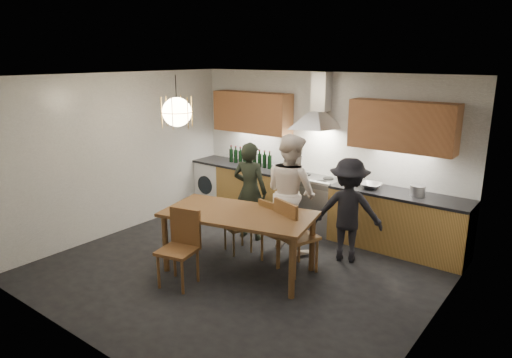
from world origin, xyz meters
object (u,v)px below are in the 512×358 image
Objects in this scene: mixing_bowl at (371,186)px; person_right at (348,210)px; dining_table at (239,219)px; person_mid at (291,192)px; stock_pot at (418,191)px; chair_back_left at (233,223)px; person_left at (250,191)px; wine_bottles at (250,157)px; chair_front at (181,242)px.

person_right is at bearing -90.45° from mixing_bowl.
dining_table is 1.22× the size of person_mid.
person_right is 7.07× the size of stock_pot.
chair_back_left is 0.51× the size of person_left.
dining_table is at bearing -117.39° from mixing_bowl.
wine_bottles is (-1.52, 0.95, 0.17)m from person_mid.
person_mid reaches higher than chair_front.
stock_pot is (1.70, 1.98, 0.23)m from dining_table.
chair_front is 0.62× the size of person_left.
person_left is 4.79× the size of mixing_bowl.
wine_bottles reaches higher than mixing_bowl.
wine_bottles is (-0.79, 1.01, 0.27)m from person_left.
wine_bottles is at bearing -62.46° from person_left.
chair_front is 4.61× the size of stock_pot.
dining_table is 0.68m from chair_back_left.
person_mid is 1.82m from stock_pot.
dining_table is 1.45× the size of person_right.
person_right reaches higher than wine_bottles.
person_right is (0.87, 0.15, -0.14)m from person_mid.
chair_back_left is 2.71m from stock_pot.
mixing_bowl is 1.55× the size of stock_pot.
stock_pot is (2.31, 0.96, 0.19)m from person_left.
person_mid is (0.58, 0.65, 0.43)m from chair_back_left.
person_left reaches higher than chair_front.
person_left is 1.05× the size of person_right.
wine_bottles is at bearing 179.15° from stock_pot.
dining_table is at bearing 101.24° from person_mid.
chair_back_left is 3.77× the size of stock_pot.
person_left reaches higher than mixing_bowl.
person_mid is 5.40× the size of mixing_bowl.
stock_pot is at bearing -131.76° from person_mid.
person_mid is at bearing -150.01° from stock_pot.
person_mid is 0.89m from person_right.
wine_bottles is (-2.39, 0.08, 0.12)m from mixing_bowl.
person_left is at bearing 107.25° from dining_table.
person_right is (1.38, 1.91, 0.19)m from chair_front.
person_mid is (0.51, 1.77, 0.32)m from chair_front.
person_left is 7.42× the size of stock_pot.
person_left reaches higher than wine_bottles.
chair_front is 1.87m from person_mid.
stock_pot is (1.57, 0.91, 0.09)m from person_mid.
person_left is 1.61m from person_right.
person_mid reaches higher than person_right.
chair_back_left is 2.16m from mixing_bowl.
chair_back_left is 0.82× the size of wine_bottles.
person_left is 2.50m from stock_pot.
stock_pot is 0.22× the size of wine_bottles.
chair_front is at bearing 117.44° from chair_back_left.
chair_front is 3.00m from mixing_bowl.
dining_table reaches higher than chair_back_left.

